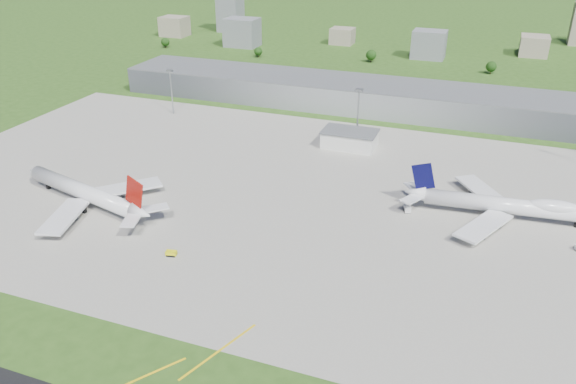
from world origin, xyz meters
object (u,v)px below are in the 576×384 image
(van_white_near, at_px, (407,208))
(airliner_blue_quad, at_px, (508,206))
(airliner_red_twin, at_px, (87,194))
(tug_yellow, at_px, (171,254))

(van_white_near, bearing_deg, airliner_blue_quad, -96.61)
(airliner_red_twin, xyz_separation_m, airliner_blue_quad, (156.89, 47.18, -0.03))
(airliner_blue_quad, height_order, van_white_near, airliner_blue_quad)
(airliner_red_twin, bearing_deg, airliner_blue_quad, -148.69)
(airliner_blue_quad, relative_size, tug_yellow, 18.71)
(airliner_red_twin, distance_m, airliner_blue_quad, 163.83)
(airliner_blue_quad, distance_m, van_white_near, 37.54)
(tug_yellow, distance_m, van_white_near, 92.52)
(airliner_blue_quad, relative_size, van_white_near, 12.90)
(airliner_red_twin, bearing_deg, tug_yellow, 172.27)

